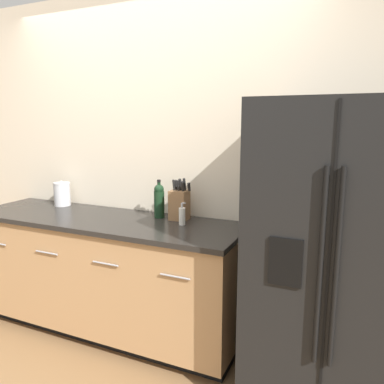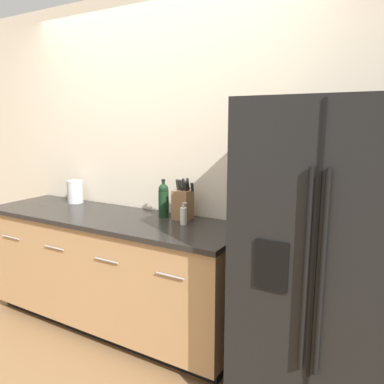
{
  "view_description": "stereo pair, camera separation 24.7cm",
  "coord_description": "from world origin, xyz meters",
  "px_view_note": "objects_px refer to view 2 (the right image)",
  "views": [
    {
      "loc": [
        1.48,
        -1.46,
        1.62
      ],
      "look_at": [
        0.49,
        0.76,
        1.16
      ],
      "focal_mm": 35.0,
      "sensor_mm": 36.0,
      "label": 1
    },
    {
      "loc": [
        1.7,
        -1.35,
        1.62
      ],
      "look_at": [
        0.49,
        0.76,
        1.16
      ],
      "focal_mm": 35.0,
      "sensor_mm": 36.0,
      "label": 2
    }
  ],
  "objects_px": {
    "soap_dispenser": "(184,216)",
    "steel_canister": "(75,192)",
    "wine_bottle": "(164,199)",
    "knife_block": "(183,204)",
    "refrigerator": "(329,264)"
  },
  "relations": [
    {
      "from": "refrigerator",
      "to": "soap_dispenser",
      "type": "distance_m",
      "value": 1.02
    },
    {
      "from": "knife_block",
      "to": "wine_bottle",
      "type": "xyz_separation_m",
      "value": [
        -0.16,
        -0.01,
        0.02
      ]
    },
    {
      "from": "steel_canister",
      "to": "knife_block",
      "type": "bearing_deg",
      "value": -0.77
    },
    {
      "from": "soap_dispenser",
      "to": "steel_canister",
      "type": "relative_size",
      "value": 0.74
    },
    {
      "from": "knife_block",
      "to": "soap_dispenser",
      "type": "height_order",
      "value": "knife_block"
    },
    {
      "from": "knife_block",
      "to": "steel_canister",
      "type": "height_order",
      "value": "knife_block"
    },
    {
      "from": "soap_dispenser",
      "to": "steel_canister",
      "type": "height_order",
      "value": "steel_canister"
    },
    {
      "from": "steel_canister",
      "to": "soap_dispenser",
      "type": "bearing_deg",
      "value": -6.44
    },
    {
      "from": "knife_block",
      "to": "steel_canister",
      "type": "relative_size",
      "value": 1.43
    },
    {
      "from": "wine_bottle",
      "to": "knife_block",
      "type": "bearing_deg",
      "value": 2.61
    },
    {
      "from": "knife_block",
      "to": "refrigerator",
      "type": "bearing_deg",
      "value": -13.45
    },
    {
      "from": "wine_bottle",
      "to": "steel_canister",
      "type": "relative_size",
      "value": 1.33
    },
    {
      "from": "refrigerator",
      "to": "soap_dispenser",
      "type": "bearing_deg",
      "value": 172.17
    },
    {
      "from": "refrigerator",
      "to": "knife_block",
      "type": "height_order",
      "value": "refrigerator"
    },
    {
      "from": "soap_dispenser",
      "to": "wine_bottle",
      "type": "bearing_deg",
      "value": 155.02
    }
  ]
}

